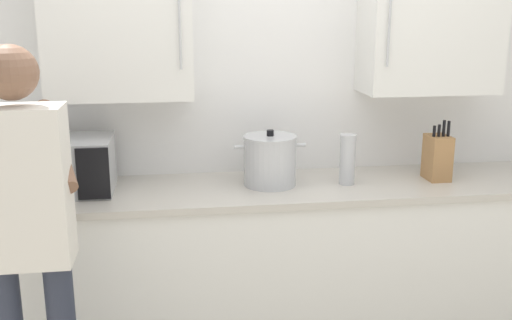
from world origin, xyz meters
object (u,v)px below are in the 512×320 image
stock_pot (270,160)px  microwave_oven (51,167)px  knife_block (437,157)px  person_figure (25,224)px  thermos_flask (347,159)px

stock_pot → microwave_oven: bearing=179.4°
knife_block → person_figure: bearing=-161.6°
microwave_oven → knife_block: size_ratio=2.21×
stock_pot → thermos_flask: (0.39, -0.04, 0.00)m
stock_pot → person_figure: bearing=-147.5°
person_figure → thermos_flask: bearing=23.5°
microwave_oven → person_figure: bearing=-87.9°
stock_pot → thermos_flask: size_ratio=1.41×
stock_pot → knife_block: (0.89, -0.02, -0.01)m
stock_pot → person_figure: size_ratio=0.22×
microwave_oven → thermos_flask: bearing=-2.1°
microwave_oven → person_figure: (0.03, -0.68, -0.05)m
stock_pot → person_figure: (-1.05, -0.67, -0.04)m
person_figure → stock_pot: bearing=32.5°
person_figure → microwave_oven: bearing=92.1°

